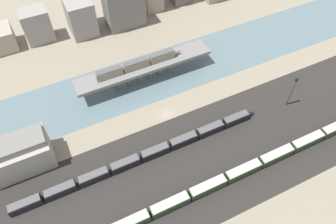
# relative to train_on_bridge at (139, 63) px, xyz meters

# --- Properties ---
(ground_plane) EXTENTS (400.00, 400.00, 0.00)m
(ground_plane) POSITION_rel_train_on_bridge_xyz_m (1.88, -20.60, -9.32)
(ground_plane) COLOR gray
(railbed_yard) EXTENTS (280.00, 42.00, 0.01)m
(railbed_yard) POSITION_rel_train_on_bridge_xyz_m (1.88, -44.60, -9.31)
(railbed_yard) COLOR #282623
(railbed_yard) RESTS_ON ground
(river_water) EXTENTS (320.00, 27.24, 0.01)m
(river_water) POSITION_rel_train_on_bridge_xyz_m (1.88, 0.00, -9.31)
(river_water) COLOR slate
(river_water) RESTS_ON ground
(bridge) EXTENTS (56.44, 8.64, 7.62)m
(bridge) POSITION_rel_train_on_bridge_xyz_m (1.88, -0.00, -3.22)
(bridge) COLOR slate
(bridge) RESTS_ON ground
(train_on_bridge) EXTENTS (36.35, 2.64, 3.49)m
(train_on_bridge) POSITION_rel_train_on_bridge_xyz_m (0.00, 0.00, 0.00)
(train_on_bridge) COLOR gray
(train_on_bridge) RESTS_ON bridge
(train_yard_near) EXTENTS (110.61, 3.12, 3.74)m
(train_yard_near) POSITION_rel_train_on_bridge_xyz_m (22.13, -54.32, -7.48)
(train_yard_near) COLOR #23381E
(train_yard_near) RESTS_ON ground
(train_yard_mid) EXTENTS (89.89, 2.83, 3.43)m
(train_yard_mid) POSITION_rel_train_on_bridge_xyz_m (-13.36, -35.10, -7.63)
(train_yard_mid) COLOR black
(train_yard_mid) RESTS_ON ground
(warehouse_building) EXTENTS (21.69, 11.83, 13.28)m
(warehouse_building) POSITION_rel_train_on_bridge_xyz_m (-51.34, -19.47, -3.00)
(warehouse_building) COLOR #9E998E
(warehouse_building) RESTS_ON ground
(signal_tower) EXTENTS (1.00, 0.72, 14.43)m
(signal_tower) POSITION_rel_train_on_bridge_xyz_m (45.99, -36.51, -1.91)
(signal_tower) COLOR #4C4C51
(signal_tower) RESTS_ON ground
(city_block_left) EXTENTS (11.96, 8.96, 15.36)m
(city_block_left) POSITION_rel_train_on_bridge_xyz_m (-31.05, 43.93, -1.64)
(city_block_left) COLOR gray
(city_block_left) RESTS_ON ground
(city_block_center) EXTENTS (11.50, 14.89, 16.76)m
(city_block_center) POSITION_rel_train_on_bridge_xyz_m (-11.77, 41.51, -0.94)
(city_block_center) COLOR gray
(city_block_center) RESTS_ON ground
(city_block_right) EXTENTS (17.73, 10.66, 18.50)m
(city_block_right) POSITION_rel_train_on_bridge_xyz_m (8.13, 37.96, -0.06)
(city_block_right) COLOR slate
(city_block_right) RESTS_ON ground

